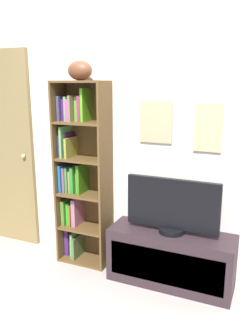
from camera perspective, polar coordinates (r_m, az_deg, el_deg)
back_wall at (r=3.08m, az=3.07°, el=5.64°), size 4.80×0.08×2.55m
bookshelf at (r=3.30m, az=-7.68°, el=-1.19°), size 0.50×0.27×1.74m
football at (r=3.14m, az=-7.65°, el=15.70°), size 0.27×0.22×0.17m
tv_stand at (r=3.11m, az=7.39°, el=-14.56°), size 1.08×0.36×0.48m
television at (r=2.92m, az=7.68°, el=-6.32°), size 0.79×0.22×0.47m
door at (r=3.92m, az=-19.51°, el=2.91°), size 0.75×0.09×2.05m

